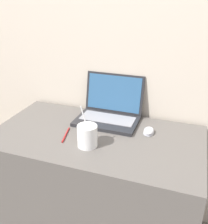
# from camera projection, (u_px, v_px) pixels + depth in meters

# --- Properties ---
(wall_back) EXTENTS (7.00, 0.04, 2.50)m
(wall_back) POSITION_uv_depth(u_px,v_px,m) (117.00, 27.00, 1.49)
(wall_back) COLOR beige
(wall_back) RESTS_ON ground_plane
(desk) EXTENTS (1.13, 0.61, 0.73)m
(desk) POSITION_uv_depth(u_px,v_px,m) (97.00, 188.00, 1.57)
(desk) COLOR #5B5651
(desk) RESTS_ON ground_plane
(laptop) EXTENTS (0.36, 0.29, 0.25)m
(laptop) POSITION_uv_depth(u_px,v_px,m) (110.00, 110.00, 1.56)
(laptop) COLOR #232326
(laptop) RESTS_ON desk
(drink_cup) EXTENTS (0.10, 0.10, 0.22)m
(drink_cup) POSITION_uv_depth(u_px,v_px,m) (87.00, 135.00, 1.29)
(drink_cup) COLOR white
(drink_cup) RESTS_ON desk
(computer_mouse) EXTENTS (0.06, 0.08, 0.03)m
(computer_mouse) POSITION_uv_depth(u_px,v_px,m) (149.00, 131.00, 1.42)
(computer_mouse) COLOR #B2B2B7
(computer_mouse) RESTS_ON desk
(pen) EXTENTS (0.04, 0.15, 0.01)m
(pen) POSITION_uv_depth(u_px,v_px,m) (66.00, 135.00, 1.40)
(pen) COLOR #A51E1E
(pen) RESTS_ON desk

